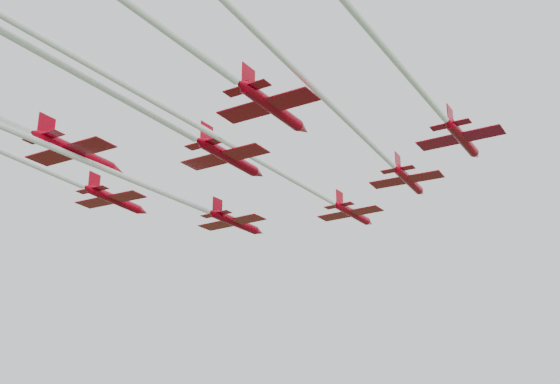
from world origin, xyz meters
The scene contains 7 objects.
jet_lead centered at (5.39, -4.06, 53.43)m, with size 8.53×64.76×2.56m.
jet_row2_left centered at (-5.11, -9.36, 50.92)m, with size 8.71×49.21×2.62m.
jet_row2_right centered at (17.28, -5.15, 53.48)m, with size 8.40×48.54×2.47m.
jet_row3_left centered at (-14.15, -24.30, 52.84)m, with size 9.63×61.19×2.70m.
jet_row3_mid centered at (3.78, -21.16, 53.27)m, with size 9.58×48.99×2.86m.
jet_row3_right centered at (27.52, -21.54, 51.50)m, with size 7.87×57.78×2.34m.
jet_row4_right centered at (15.60, -34.44, 52.09)m, with size 8.95×58.02×2.67m.
Camera 1 is at (45.28, -64.86, 25.07)m, focal length 45.00 mm.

